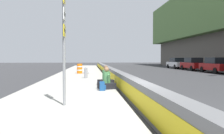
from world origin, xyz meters
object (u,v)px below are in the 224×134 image
at_px(parked_car_fourth, 216,65).
at_px(parked_car_far, 177,63).
at_px(route_sign_post, 64,38).
at_px(fire_hydrant, 86,72).
at_px(parked_car_midline, 193,64).
at_px(construction_barrel, 80,69).
at_px(backpack, 102,86).
at_px(seated_person_middle, 106,79).
at_px(seated_person_foreground, 107,82).

xyz_separation_m(parked_car_fourth, parked_car_far, (11.34, -0.07, 0.00)).
height_order(route_sign_post, fire_hydrant, route_sign_post).
bearing_deg(parked_car_midline, construction_barrel, 115.07).
bearing_deg(backpack, seated_person_middle, -8.20).
bearing_deg(parked_car_fourth, route_sign_post, 137.94).
xyz_separation_m(seated_person_middle, parked_car_midline, (16.54, -12.95, 0.39)).
distance_m(route_sign_post, seated_person_middle, 5.67).
distance_m(route_sign_post, parked_car_fourth, 21.78).
distance_m(route_sign_post, construction_barrel, 14.84).
height_order(seated_person_middle, construction_barrel, seated_person_middle).
bearing_deg(fire_hydrant, seated_person_foreground, -169.36).
bearing_deg(parked_car_far, parked_car_fourth, 179.67).
height_order(construction_barrel, parked_car_fourth, parked_car_fourth).
xyz_separation_m(seated_person_foreground, backpack, (-0.57, 0.24, -0.13)).
height_order(route_sign_post, parked_car_fourth, route_sign_post).
bearing_deg(parked_car_midline, parked_car_far, -0.47).
bearing_deg(construction_barrel, parked_car_fourth, -84.62).
bearing_deg(fire_hydrant, route_sign_post, 177.21).
bearing_deg(construction_barrel, seated_person_foreground, -170.71).
xyz_separation_m(parked_car_midline, parked_car_far, (5.80, -0.05, 0.00)).
height_order(seated_person_middle, parked_car_midline, parked_car_midline).
relative_size(route_sign_post, parked_car_far, 0.79).
bearing_deg(parked_car_far, backpack, 151.43).
height_order(route_sign_post, seated_person_foreground, route_sign_post).
bearing_deg(seated_person_middle, seated_person_foreground, 177.61).
relative_size(seated_person_foreground, parked_car_midline, 0.23).
distance_m(route_sign_post, parked_car_midline, 26.16).
bearing_deg(backpack, parked_car_fourth, -45.34).
height_order(fire_hydrant, parked_car_far, parked_car_far).
relative_size(fire_hydrant, parked_car_midline, 0.20).
relative_size(seated_person_middle, construction_barrel, 1.13).
relative_size(seated_person_foreground, parked_car_fourth, 0.23).
relative_size(backpack, parked_car_midline, 0.09).
height_order(fire_hydrant, parked_car_fourth, parked_car_fourth).
bearing_deg(backpack, parked_car_far, -28.57).
distance_m(seated_person_middle, parked_car_midline, 21.01).
relative_size(fire_hydrant, construction_barrel, 0.93).
height_order(seated_person_foreground, construction_barrel, seated_person_foreground).
distance_m(seated_person_foreground, parked_car_midline, 22.24).
distance_m(parked_car_midline, parked_car_far, 5.80).
xyz_separation_m(backpack, construction_barrel, (11.68, 1.58, 0.28)).
height_order(construction_barrel, parked_car_midline, parked_car_midline).
bearing_deg(parked_car_midline, route_sign_post, 146.08).
relative_size(fire_hydrant, seated_person_middle, 0.82).
xyz_separation_m(route_sign_post, parked_car_fourth, (16.14, -14.56, -1.37)).
height_order(backpack, parked_car_far, parked_car_far).
relative_size(route_sign_post, seated_person_foreground, 3.46).
bearing_deg(parked_car_midline, seated_person_foreground, 144.20).
bearing_deg(route_sign_post, construction_barrel, 0.95).
xyz_separation_m(route_sign_post, seated_person_middle, (5.14, -1.64, -1.76)).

